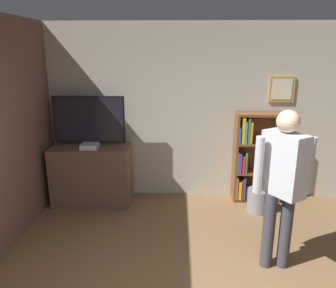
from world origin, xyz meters
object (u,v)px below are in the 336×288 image
game_console (90,146)px  waste_bin (258,200)px  bookshelf (253,158)px  person (282,178)px  television (89,121)px

game_console → waste_bin: game_console is taller
bookshelf → person: size_ratio=0.80×
game_console → bookshelf: bookshelf is taller
person → waste_bin: size_ratio=5.13×
television → person: 2.84m
bookshelf → television: bearing=-176.3°
game_console → bookshelf: size_ratio=0.18×
television → game_console: television is taller
person → television: bearing=-155.5°
television → bookshelf: 2.54m
television → person: person is taller
television → bookshelf: bearing=3.7°
television → waste_bin: 2.75m
person → waste_bin: bearing=141.9°
game_console → person: (2.36, -1.41, 0.10)m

